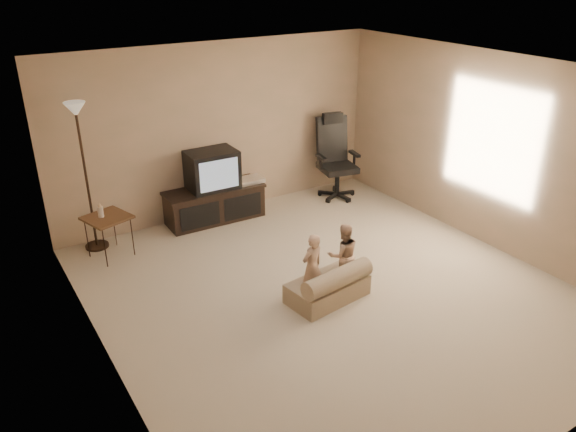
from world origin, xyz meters
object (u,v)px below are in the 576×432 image
(office_chair, at_px, (335,168))
(floor_lamp, at_px, (81,145))
(side_table, at_px, (106,218))
(toddler_left, at_px, (312,267))
(tv_stand, at_px, (214,192))
(child_sofa, at_px, (330,286))
(toddler_right, at_px, (343,255))

(office_chair, relative_size, floor_lamp, 0.68)
(side_table, xyz_separation_m, toddler_left, (1.64, -2.18, -0.14))
(side_table, bearing_deg, tv_stand, 10.09)
(tv_stand, bearing_deg, office_chair, -3.74)
(side_table, distance_m, floor_lamp, 0.95)
(office_chair, xyz_separation_m, side_table, (-3.65, -0.09, 0.06))
(child_sofa, distance_m, toddler_right, 0.44)
(child_sofa, bearing_deg, tv_stand, 86.45)
(floor_lamp, bearing_deg, tv_stand, -1.95)
(toddler_right, bearing_deg, floor_lamp, -30.91)
(toddler_left, bearing_deg, floor_lamp, -65.41)
(office_chair, relative_size, toddler_left, 1.68)
(toddler_left, relative_size, toddler_right, 1.02)
(side_table, height_order, toddler_right, toddler_right)
(tv_stand, bearing_deg, toddler_right, -76.84)
(side_table, xyz_separation_m, toddler_right, (2.11, -2.14, -0.15))
(floor_lamp, relative_size, toddler_left, 2.47)
(tv_stand, xyz_separation_m, toddler_left, (0.02, -2.47, -0.04))
(tv_stand, height_order, floor_lamp, floor_lamp)
(floor_lamp, distance_m, toddler_left, 3.23)
(office_chair, bearing_deg, child_sofa, -115.40)
(tv_stand, height_order, child_sofa, tv_stand)
(floor_lamp, bearing_deg, side_table, -74.80)
(toddler_left, distance_m, toddler_right, 0.47)
(tv_stand, height_order, toddler_left, tv_stand)
(office_chair, distance_m, toddler_left, 3.03)
(tv_stand, xyz_separation_m, toddler_right, (0.48, -2.43, -0.05))
(office_chair, bearing_deg, toddler_left, -119.34)
(office_chair, distance_m, child_sofa, 3.09)
(side_table, distance_m, toddler_left, 2.73)
(office_chair, xyz_separation_m, floor_lamp, (-3.75, 0.26, 0.95))
(side_table, relative_size, toddler_right, 0.97)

